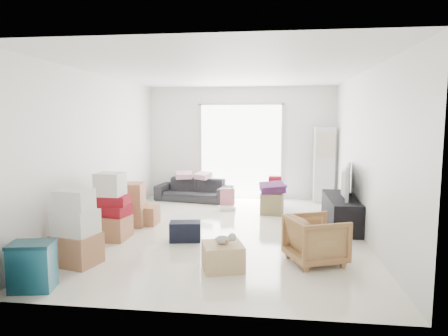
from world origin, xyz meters
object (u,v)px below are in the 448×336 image
storage_bins (32,266)px  ac_tower (324,165)px  television (341,193)px  tv_console (341,212)px  kids_table (275,185)px  armchair (316,237)px  ottoman (272,203)px  wood_crate (223,256)px  sofa (194,186)px

storage_bins → ac_tower: bearing=54.1°
television → tv_console: bearing=0.0°
ac_tower → kids_table: size_ratio=2.60×
ac_tower → armchair: ac_tower is taller
ottoman → kids_table: kids_table is taller
tv_console → armchair: (-0.64, -1.93, 0.08)m
ottoman → wood_crate: size_ratio=0.88×
armchair → wood_crate: 1.28m
tv_console → kids_table: 1.98m
tv_console → wood_crate: 2.96m
storage_bins → television: bearing=39.3°
tv_console → armchair: armchair is taller
ac_tower → wood_crate: (-1.80, -4.43, -0.71)m
tv_console → wood_crate: size_ratio=3.26×
ottoman → wood_crate: bearing=-101.2°
sofa → armchair: bearing=-47.5°
sofa → ottoman: sofa is taller
ottoman → wood_crate: 3.21m
television → wood_crate: (-1.85, -2.30, -0.44)m
armchair → kids_table: bearing=-13.5°
armchair → sofa: bearing=9.8°
television → storage_bins: television is taller
tv_console → sofa: size_ratio=0.91×
storage_bins → kids_table: 5.50m
sofa → ottoman: bearing=-20.8°
armchair → wood_crate: armchair is taller
television → ottoman: (-1.23, 0.85, -0.39)m
kids_table → wood_crate: kids_table is taller
kids_table → wood_crate: (-0.68, -3.88, -0.32)m
sofa → storage_bins: (-0.82, -5.17, -0.07)m
tv_console → kids_table: kids_table is taller
tv_console → armchair: bearing=-108.3°
television → ac_tower: bearing=13.1°
television → sofa: 3.67m
ac_tower → ottoman: (-1.18, -1.28, -0.66)m
ottoman → kids_table: size_ratio=0.65×
ottoman → ac_tower: bearing=47.3°
ottoman → wood_crate: (-0.62, -3.15, -0.05)m
wood_crate → tv_console: bearing=51.2°
sofa → storage_bins: 5.24m
storage_bins → ottoman: (2.67, 4.04, -0.06)m
tv_console → wood_crate: bearing=-128.8°
tv_console → ottoman: (-1.23, 0.85, -0.05)m
tv_console → storage_bins: (-3.90, -3.20, 0.01)m
sofa → armchair: 4.61m
sofa → wood_crate: bearing=-63.4°
sofa → ottoman: size_ratio=4.09×
armchair → ottoman: armchair is taller
sofa → armchair: (2.44, -3.91, 0.00)m
sofa → wood_crate: (1.23, -4.28, -0.18)m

